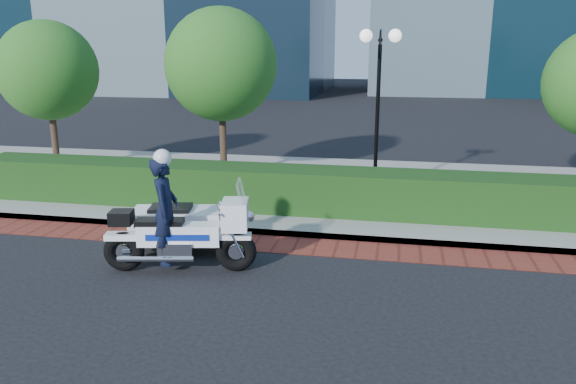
% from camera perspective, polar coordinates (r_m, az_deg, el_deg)
% --- Properties ---
extents(ground, '(120.00, 120.00, 0.00)m').
position_cam_1_polar(ground, '(10.09, 1.54, -8.54)').
color(ground, black).
rests_on(ground, ground).
extents(brick_strip, '(60.00, 1.00, 0.01)m').
position_cam_1_polar(brick_strip, '(11.46, 2.81, -5.60)').
color(brick_strip, maroon).
rests_on(brick_strip, ground).
extents(sidewalk, '(60.00, 8.00, 0.15)m').
position_cam_1_polar(sidewalk, '(15.71, 5.22, 0.26)').
color(sidewalk, gray).
rests_on(sidewalk, ground).
extents(hedge_main, '(18.00, 1.20, 1.00)m').
position_cam_1_polar(hedge_main, '(13.26, 4.17, 0.12)').
color(hedge_main, '#173411').
rests_on(hedge_main, sidewalk).
extents(lamppost, '(1.02, 0.70, 4.21)m').
position_cam_1_polar(lamppost, '(14.39, 9.17, 10.46)').
color(lamppost, black).
rests_on(lamppost, sidewalk).
extents(tree_a, '(3.00, 3.00, 4.58)m').
position_cam_1_polar(tree_a, '(18.87, -23.24, 11.26)').
color(tree_a, '#332319').
rests_on(tree_a, sidewalk).
extents(tree_b, '(3.20, 3.20, 4.89)m').
position_cam_1_polar(tree_b, '(16.44, -6.83, 12.71)').
color(tree_b, '#332319').
rests_on(tree_b, sidewalk).
extents(police_motorcycle, '(2.76, 1.98, 2.25)m').
position_cam_1_polar(police_motorcycle, '(10.62, -11.22, -3.18)').
color(police_motorcycle, black).
rests_on(police_motorcycle, ground).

